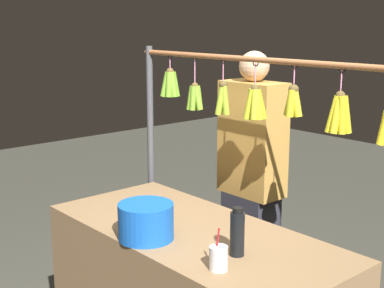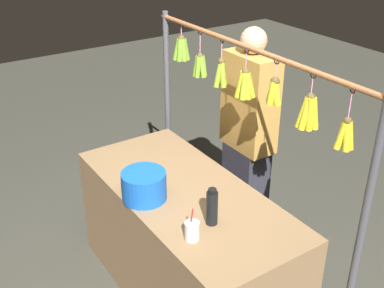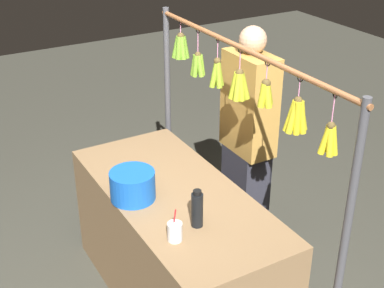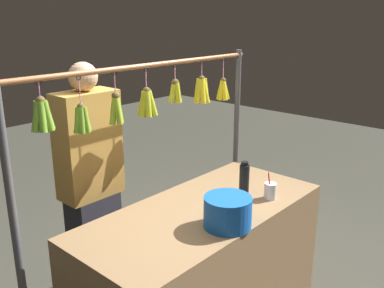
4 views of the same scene
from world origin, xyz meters
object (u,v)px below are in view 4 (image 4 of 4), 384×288
(blue_bucket, at_px, (228,212))
(vendor_person, at_px, (91,190))
(water_bottle, at_px, (244,179))
(drink_cup, at_px, (270,191))

(blue_bucket, relative_size, vendor_person, 0.16)
(blue_bucket, bearing_deg, vendor_person, -77.55)
(water_bottle, height_order, blue_bucket, water_bottle)
(blue_bucket, bearing_deg, water_bottle, -156.01)
(blue_bucket, height_order, drink_cup, drink_cup)
(water_bottle, bearing_deg, blue_bucket, 23.99)
(blue_bucket, height_order, vendor_person, vendor_person)
(drink_cup, xyz_separation_m, vendor_person, (0.71, -0.97, -0.05))
(water_bottle, xyz_separation_m, drink_cup, (-0.05, 0.17, -0.06))
(blue_bucket, xyz_separation_m, drink_cup, (-0.49, -0.02, -0.04))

